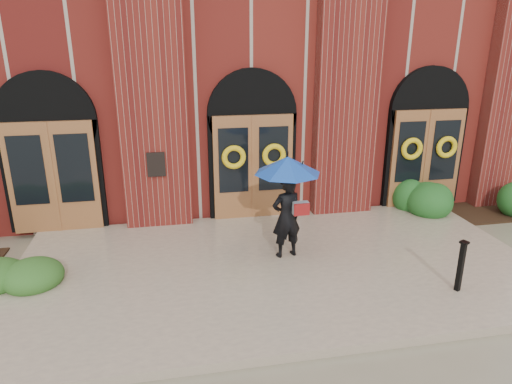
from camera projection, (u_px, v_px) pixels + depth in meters
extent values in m
plane|color=gray|center=(279.00, 274.00, 8.80)|extent=(90.00, 90.00, 0.00)
cube|color=tan|center=(277.00, 267.00, 8.92)|extent=(10.00, 5.30, 0.15)
cube|color=maroon|center=(221.00, 63.00, 15.96)|extent=(16.00, 12.00, 7.00)
cube|color=black|center=(156.00, 164.00, 10.17)|extent=(0.40, 0.05, 0.55)
cube|color=maroon|center=(150.00, 78.00, 9.81)|extent=(1.50, 0.45, 7.00)
cube|color=maroon|center=(348.00, 75.00, 10.62)|extent=(1.50, 0.45, 7.00)
cube|color=#935D30|center=(53.00, 178.00, 10.07)|extent=(1.90, 0.10, 2.50)
cylinder|color=black|center=(46.00, 120.00, 9.80)|extent=(2.10, 0.22, 2.10)
cube|color=#935D30|center=(253.00, 167.00, 10.88)|extent=(1.90, 0.10, 2.50)
cylinder|color=black|center=(252.00, 114.00, 10.61)|extent=(2.10, 0.22, 2.10)
cube|color=#935D30|center=(425.00, 158.00, 11.68)|extent=(1.90, 0.10, 2.50)
cylinder|color=black|center=(428.00, 109.00, 11.41)|extent=(2.10, 0.22, 2.10)
torus|color=yellow|center=(234.00, 157.00, 10.58)|extent=(0.57, 0.13, 0.57)
torus|color=yellow|center=(274.00, 155.00, 10.75)|extent=(0.57, 0.13, 0.57)
torus|color=yellow|center=(412.00, 149.00, 11.39)|extent=(0.57, 0.13, 0.57)
torus|color=yellow|center=(447.00, 147.00, 11.56)|extent=(0.57, 0.13, 0.57)
imported|color=black|center=(286.00, 217.00, 8.97)|extent=(0.67, 0.51, 1.67)
cone|color=#1545A8|center=(288.00, 165.00, 8.63)|extent=(1.51, 1.51, 0.33)
cylinder|color=black|center=(290.00, 188.00, 8.74)|extent=(0.02, 0.02, 0.56)
cube|color=#9C9EA1|center=(301.00, 208.00, 8.82)|extent=(0.33, 0.21, 0.24)
cube|color=maroon|center=(302.00, 210.00, 8.74)|extent=(0.31, 0.08, 0.24)
cube|color=black|center=(460.00, 267.00, 7.81)|extent=(0.11, 0.11, 0.90)
cube|color=black|center=(464.00, 242.00, 7.67)|extent=(0.17, 0.17, 0.04)
ellipsoid|color=#1D501C|center=(457.00, 199.00, 11.65)|extent=(3.33, 1.33, 0.85)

